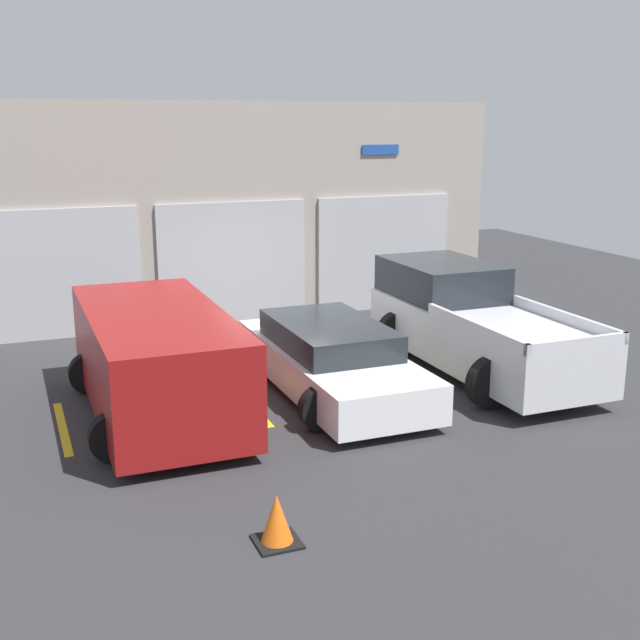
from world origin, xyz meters
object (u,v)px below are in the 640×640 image
object	(u,v)px
sedan_side	(157,360)
traffic_cone	(277,521)
pickup_truck	(471,323)
sedan_white	(331,359)

from	to	relation	value
sedan_side	traffic_cone	size ratio (longest dim) A/B	8.46
pickup_truck	sedan_side	bearing A→B (deg)	-176.97
sedan_white	sedan_side	xyz separation A→B (m)	(-2.80, -0.02, 0.31)
pickup_truck	sedan_white	size ratio (longest dim) A/B	1.09
sedan_white	sedan_side	bearing A→B (deg)	-179.53
pickup_truck	traffic_cone	xyz separation A→B (m)	(-5.16, -4.51, -0.57)
sedan_white	sedan_side	world-z (taller)	sedan_side
sedan_side	traffic_cone	distance (m)	4.28
sedan_white	traffic_cone	size ratio (longest dim) A/B	8.47
pickup_truck	sedan_side	world-z (taller)	pickup_truck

